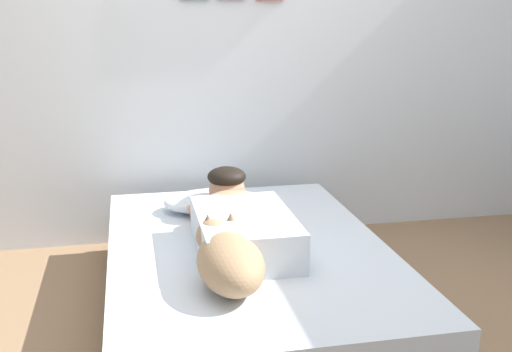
# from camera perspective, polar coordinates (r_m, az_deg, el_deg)

# --- Properties ---
(ground_plane) EXTENTS (12.82, 12.82, 0.00)m
(ground_plane) POSITION_cam_1_polar(r_m,az_deg,el_deg) (2.83, 3.03, -15.13)
(ground_plane) COLOR #8C6B4C
(back_wall) EXTENTS (4.41, 0.12, 2.50)m
(back_wall) POSITION_cam_1_polar(r_m,az_deg,el_deg) (3.88, -2.31, 12.56)
(back_wall) COLOR silver
(back_wall) RESTS_ON ground
(bed) EXTENTS (1.31, 1.94, 0.35)m
(bed) POSITION_cam_1_polar(r_m,az_deg,el_deg) (3.00, -0.75, -9.50)
(bed) COLOR #726051
(bed) RESTS_ON ground
(pillow) EXTENTS (0.52, 0.32, 0.11)m
(pillow) POSITION_cam_1_polar(r_m,az_deg,el_deg) (3.40, -4.05, -2.27)
(pillow) COLOR silver
(pillow) RESTS_ON bed
(person_lying) EXTENTS (0.43, 0.92, 0.27)m
(person_lying) POSITION_cam_1_polar(r_m,az_deg,el_deg) (2.94, -1.55, -4.01)
(person_lying) COLOR silver
(person_lying) RESTS_ON bed
(dog) EXTENTS (0.26, 0.57, 0.21)m
(dog) POSITION_cam_1_polar(r_m,az_deg,el_deg) (2.50, -2.56, -7.59)
(dog) COLOR #9E7A56
(dog) RESTS_ON bed
(coffee_cup) EXTENTS (0.12, 0.09, 0.07)m
(coffee_cup) POSITION_cam_1_polar(r_m,az_deg,el_deg) (3.20, -0.05, -3.65)
(coffee_cup) COLOR #D84C47
(coffee_cup) RESTS_ON bed
(cell_phone) EXTENTS (0.07, 0.14, 0.01)m
(cell_phone) POSITION_cam_1_polar(r_m,az_deg,el_deg) (2.93, 0.32, -6.21)
(cell_phone) COLOR black
(cell_phone) RESTS_ON bed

